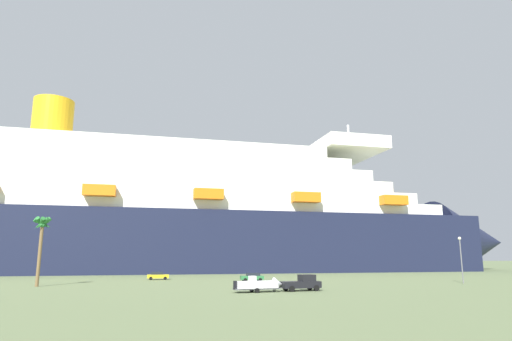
% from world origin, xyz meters
% --- Properties ---
extents(ground_plane, '(600.00, 600.00, 0.00)m').
position_xyz_m(ground_plane, '(0.00, 30.00, 0.00)').
color(ground_plane, '#66754C').
extents(cruise_ship, '(239.66, 55.04, 54.30)m').
position_xyz_m(cruise_ship, '(-22.83, 59.15, 15.96)').
color(cruise_ship, '#191E38').
rests_on(cruise_ship, ground_plane).
extents(pickup_truck, '(5.91, 3.24, 2.20)m').
position_xyz_m(pickup_truck, '(4.68, -12.26, 1.04)').
color(pickup_truck, black).
rests_on(pickup_truck, ground_plane).
extents(small_boat_on_trailer, '(7.70, 3.35, 2.15)m').
position_xyz_m(small_boat_on_trailer, '(-1.26, -13.63, 0.96)').
color(small_boat_on_trailer, '#595960').
rests_on(small_boat_on_trailer, ground_plane).
extents(palm_tree, '(3.04, 2.82, 11.03)m').
position_xyz_m(palm_tree, '(-34.90, 1.77, 8.94)').
color(palm_tree, brown).
rests_on(palm_tree, ground_plane).
extents(street_lamp, '(0.56, 0.56, 8.13)m').
position_xyz_m(street_lamp, '(36.79, 0.25, 5.28)').
color(street_lamp, slate).
rests_on(street_lamp, ground_plane).
extents(parked_car_green_wagon, '(4.51, 2.34, 1.58)m').
position_xyz_m(parked_car_green_wagon, '(0.70, 11.64, 0.83)').
color(parked_car_green_wagon, '#2D723F').
rests_on(parked_car_green_wagon, ground_plane).
extents(parked_car_yellow_taxi, '(4.43, 2.40, 1.58)m').
position_xyz_m(parked_car_yellow_taxi, '(-17.67, 19.83, 0.83)').
color(parked_car_yellow_taxi, yellow).
rests_on(parked_car_yellow_taxi, ground_plane).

